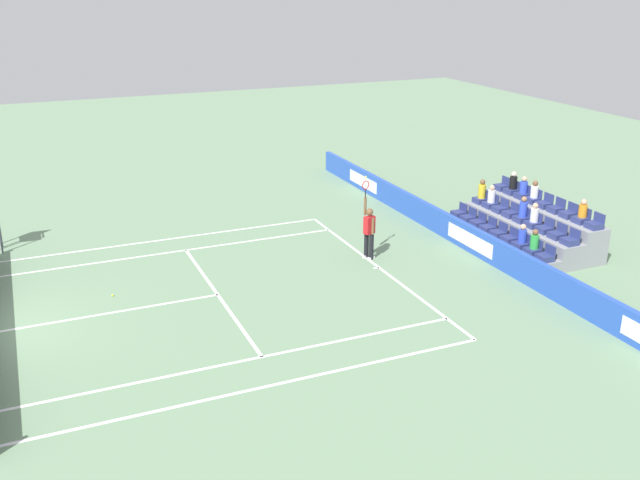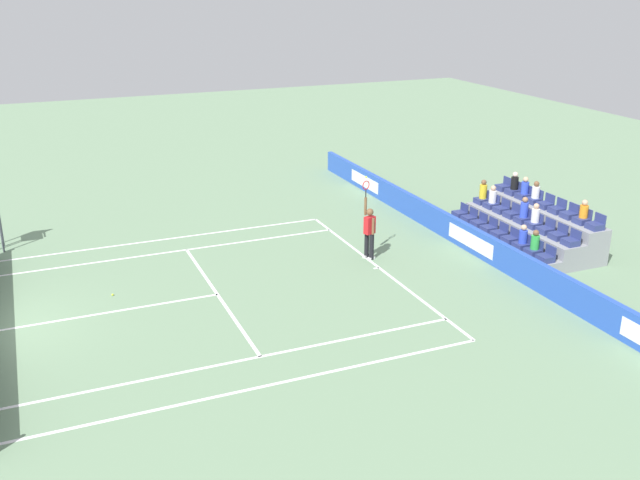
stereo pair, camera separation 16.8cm
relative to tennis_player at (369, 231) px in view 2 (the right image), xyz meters
The scene contains 12 objects.
line_baseline 1.34m from the tennis_player, behind, with size 10.97×0.10×0.01m, color white.
line_service 5.72m from the tennis_player, 99.28° to the left, with size 8.23×0.10×0.01m, color white.
line_centre_service 8.86m from the tennis_player, 95.92° to the left, with size 0.10×6.40×0.01m, color white.
line_singles_sideline_left 6.88m from the tennis_player, 61.92° to the left, with size 0.10×11.89×0.01m, color white.
line_singles_sideline_right 7.90m from the tennis_player, 129.88° to the left, with size 0.10×11.89×0.01m, color white.
line_doubles_sideline_left 7.62m from the tennis_player, 52.71° to the left, with size 0.10×11.89×0.01m, color white.
line_doubles_sideline_right 8.83m from the tennis_player, 136.76° to the left, with size 0.10×11.89×0.01m, color white.
line_centre_mark 1.35m from the tennis_player, 169.64° to the left, with size 0.10×0.20×0.01m, color white.
sponsor_barrier 3.72m from the tennis_player, 104.28° to the right, with size 24.87×0.22×0.92m.
tennis_player is the anchor object (origin of this frame).
stadium_stand 5.96m from the tennis_player, 98.69° to the right, with size 5.58×2.85×2.14m.
loose_tennis_ball 8.55m from the tennis_player, 88.44° to the left, with size 0.07×0.07×0.07m, color #D1E533.
Camera 2 is at (-19.50, -1.57, 9.03)m, focal length 40.37 mm.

